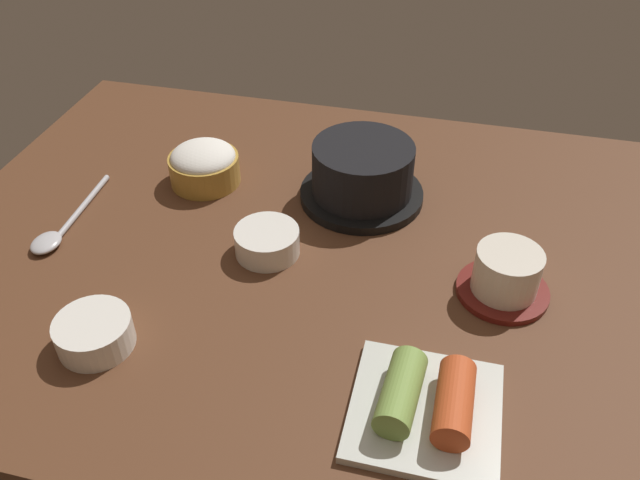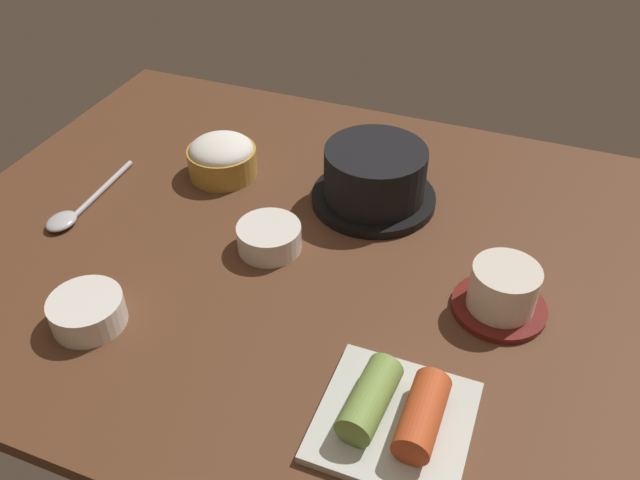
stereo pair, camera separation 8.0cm
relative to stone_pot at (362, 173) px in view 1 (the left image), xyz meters
The scene contains 8 objects.
dining_table 14.02cm from the stone_pot, 110.72° to the right, with size 100.00×76.00×2.00cm, color #56331E.
stone_pot is the anchor object (origin of this frame).
rice_bowl 23.20cm from the stone_pot, behind, with size 10.21×10.21×5.99cm.
tea_cup_with_saucer 25.18cm from the stone_pot, 37.11° to the right, with size 10.97×10.97×6.22cm.
banchan_cup_center 17.54cm from the stone_pot, 122.89° to the right, with size 8.29×8.29×3.45cm.
kimchi_plate 37.15cm from the stone_pot, 69.36° to the right, with size 14.70×14.70×4.68cm.
side_bowl_near 41.11cm from the stone_pot, 124.05° to the right, with size 8.37×8.37×3.52cm.
spoon 41.69cm from the stone_pot, 154.45° to the right, with size 3.60×18.11×1.35cm.
Camera 1 is at (16.79, -62.47, 56.10)cm, focal length 36.37 mm.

